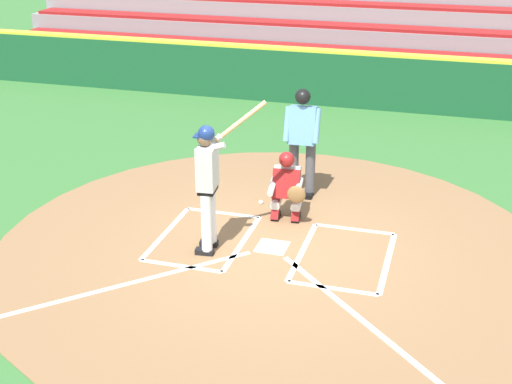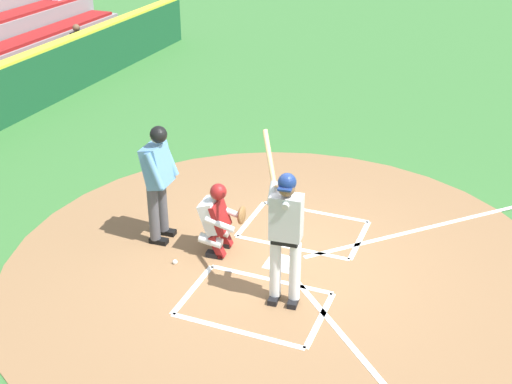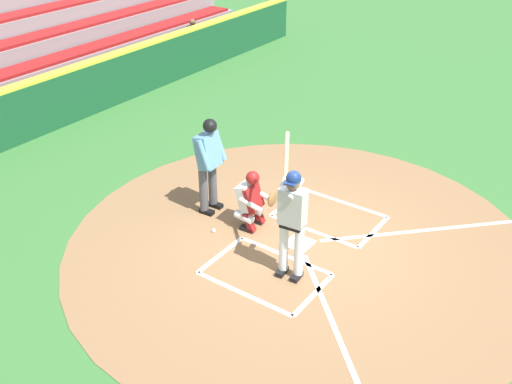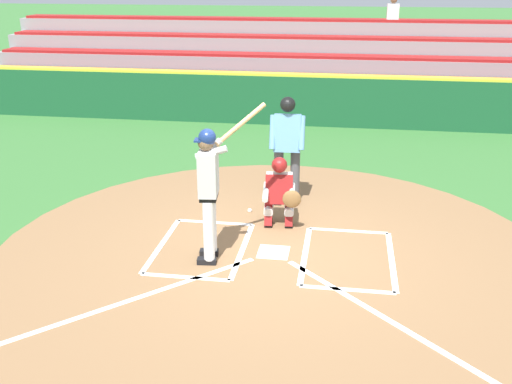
{
  "view_description": "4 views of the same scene",
  "coord_description": "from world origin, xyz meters",
  "px_view_note": "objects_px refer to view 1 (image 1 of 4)",
  "views": [
    {
      "loc": [
        -2.34,
        8.85,
        4.79
      ],
      "look_at": [
        0.2,
        0.16,
        0.92
      ],
      "focal_mm": 50.13,
      "sensor_mm": 36.0,
      "label": 1
    },
    {
      "loc": [
        7.65,
        2.65,
        5.31
      ],
      "look_at": [
        0.22,
        -0.31,
        1.21
      ],
      "focal_mm": 46.7,
      "sensor_mm": 36.0,
      "label": 2
    },
    {
      "loc": [
        7.39,
        4.28,
        5.91
      ],
      "look_at": [
        0.5,
        -0.56,
        1.07
      ],
      "focal_mm": 42.06,
      "sensor_mm": 36.0,
      "label": 3
    },
    {
      "loc": [
        -0.9,
        7.5,
        3.79
      ],
      "look_at": [
        0.22,
        0.2,
        0.99
      ],
      "focal_mm": 41.45,
      "sensor_mm": 36.0,
      "label": 4
    }
  ],
  "objects_px": {
    "batter": "(208,179)",
    "baseball": "(261,202)",
    "catcher": "(287,185)",
    "plate_umpire": "(302,135)"
  },
  "relations": [
    {
      "from": "batter",
      "to": "catcher",
      "type": "distance_m",
      "value": 1.61
    },
    {
      "from": "batter",
      "to": "plate_umpire",
      "type": "xyz_separation_m",
      "value": [
        -0.8,
        -2.26,
        -0.02
      ]
    },
    {
      "from": "batter",
      "to": "baseball",
      "type": "height_order",
      "value": "batter"
    },
    {
      "from": "batter",
      "to": "catcher",
      "type": "xyz_separation_m",
      "value": [
        -0.8,
        -1.3,
        -0.51
      ]
    },
    {
      "from": "catcher",
      "to": "baseball",
      "type": "relative_size",
      "value": 15.27
    },
    {
      "from": "plate_umpire",
      "to": "baseball",
      "type": "height_order",
      "value": "plate_umpire"
    },
    {
      "from": "catcher",
      "to": "plate_umpire",
      "type": "distance_m",
      "value": 1.08
    },
    {
      "from": "catcher",
      "to": "baseball",
      "type": "xyz_separation_m",
      "value": [
        0.55,
        -0.45,
        -0.55
      ]
    },
    {
      "from": "batter",
      "to": "baseball",
      "type": "relative_size",
      "value": 28.76
    },
    {
      "from": "baseball",
      "to": "batter",
      "type": "bearing_deg",
      "value": 81.87
    }
  ]
}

